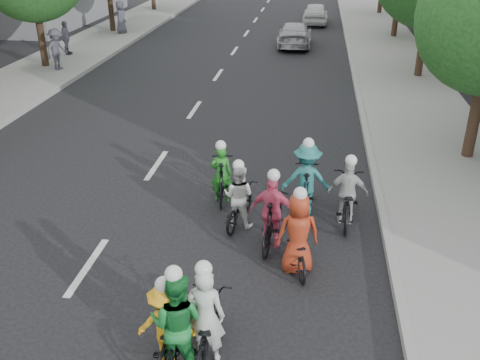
% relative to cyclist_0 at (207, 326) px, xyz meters
% --- Properties ---
extents(ground, '(120.00, 120.00, 0.00)m').
position_rel_cyclist_0_xyz_m(ground, '(-2.86, 2.04, -0.60)').
color(ground, black).
rests_on(ground, ground).
extents(curb_left, '(0.18, 80.00, 0.18)m').
position_rel_cyclist_0_xyz_m(curb_left, '(-8.91, 12.04, -0.51)').
color(curb_left, '#999993').
rests_on(curb_left, ground).
extents(sidewalk_right, '(4.00, 80.00, 0.15)m').
position_rel_cyclist_0_xyz_m(sidewalk_right, '(5.14, 12.04, -0.52)').
color(sidewalk_right, gray).
rests_on(sidewalk_right, ground).
extents(curb_right, '(0.18, 80.00, 0.18)m').
position_rel_cyclist_0_xyz_m(curb_right, '(3.19, 12.04, -0.51)').
color(curb_right, '#999993').
rests_on(curb_right, ground).
extents(cyclist_0, '(0.65, 1.87, 1.84)m').
position_rel_cyclist_0_xyz_m(cyclist_0, '(0.00, 0.00, 0.00)').
color(cyclist_0, black).
rests_on(cyclist_0, ground).
extents(cyclist_1, '(0.89, 1.55, 1.88)m').
position_rel_cyclist_0_xyz_m(cyclist_1, '(-0.39, -0.26, 0.12)').
color(cyclist_1, black).
rests_on(cyclist_1, ground).
extents(cyclist_2, '(0.95, 1.76, 1.60)m').
position_rel_cyclist_0_xyz_m(cyclist_2, '(-0.58, -0.15, -0.01)').
color(cyclist_2, black).
rests_on(cyclist_2, ground).
extents(cyclist_3, '(1.01, 1.93, 1.80)m').
position_rel_cyclist_0_xyz_m(cyclist_3, '(0.74, 3.39, 0.07)').
color(cyclist_3, black).
rests_on(cyclist_3, ground).
extents(cyclist_4, '(0.91, 1.72, 1.83)m').
position_rel_cyclist_0_xyz_m(cyclist_4, '(1.30, 2.58, 0.04)').
color(cyclist_4, black).
rests_on(cyclist_4, ground).
extents(cyclist_5, '(0.73, 1.85, 1.60)m').
position_rel_cyclist_0_xyz_m(cyclist_5, '(-0.66, 5.28, -0.00)').
color(cyclist_5, black).
rests_on(cyclist_5, ground).
extents(cyclist_6, '(0.89, 1.76, 1.61)m').
position_rel_cyclist_0_xyz_m(cyclist_6, '(-0.08, 4.17, -0.03)').
color(cyclist_6, black).
rests_on(cyclist_6, ground).
extents(cyclist_7, '(1.15, 1.92, 1.91)m').
position_rel_cyclist_0_xyz_m(cyclist_7, '(1.39, 4.89, 0.15)').
color(cyclist_7, black).
rests_on(cyclist_7, ground).
extents(cyclist_8, '(0.92, 2.01, 1.68)m').
position_rel_cyclist_0_xyz_m(cyclist_8, '(2.33, 4.62, -0.00)').
color(cyclist_8, black).
rests_on(cyclist_8, ground).
extents(follow_car_lead, '(1.87, 4.45, 1.28)m').
position_rel_cyclist_0_xyz_m(follow_car_lead, '(0.24, 23.71, 0.05)').
color(follow_car_lead, '#AAA9AE').
rests_on(follow_car_lead, ground).
extents(follow_car_trail, '(1.66, 4.08, 1.39)m').
position_rel_cyclist_0_xyz_m(follow_car_trail, '(1.30, 31.05, 0.10)').
color(follow_car_trail, silver).
rests_on(follow_car_trail, ground).
extents(spectator_0, '(1.00, 1.33, 1.82)m').
position_rel_cyclist_0_xyz_m(spectator_0, '(-10.10, 16.44, 0.47)').
color(spectator_0, '#464550').
rests_on(spectator_0, sidewalk_left).
extents(spectator_1, '(0.45, 0.98, 1.65)m').
position_rel_cyclist_0_xyz_m(spectator_1, '(-11.02, 19.41, 0.38)').
color(spectator_1, '#4D4B58').
rests_on(spectator_1, sidewalk_left).
extents(spectator_2, '(0.63, 0.94, 1.87)m').
position_rel_cyclist_0_xyz_m(spectator_2, '(-10.21, 25.31, 0.49)').
color(spectator_2, '#4A4955').
rests_on(spectator_2, sidewalk_left).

